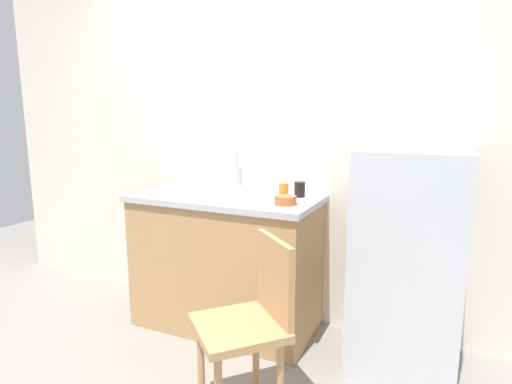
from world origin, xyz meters
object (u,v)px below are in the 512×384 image
at_px(terracotta_bowl, 285,200).
at_px(cup_orange, 284,192).
at_px(dish_tray, 226,191).
at_px(cup_black, 300,189).
at_px(chair, 251,320).
at_px(refrigerator, 408,261).

distance_m(terracotta_bowl, cup_orange, 0.13).
relative_size(dish_tray, cup_black, 2.82).
xyz_separation_m(chair, terracotta_bowl, (-0.07, 0.64, 0.46)).
height_order(refrigerator, cup_orange, refrigerator).
xyz_separation_m(dish_tray, cup_black, (0.47, 0.15, 0.02)).
height_order(terracotta_bowl, cup_orange, cup_orange).
xyz_separation_m(refrigerator, chair, (-0.64, -0.76, -0.14)).
height_order(terracotta_bowl, cup_black, cup_black).
bearing_deg(chair, refrigerator, 92.97).
distance_m(refrigerator, terracotta_bowl, 0.79).
relative_size(dish_tray, terracotta_bowl, 2.11).
height_order(dish_tray, cup_black, cup_black).
bearing_deg(cup_orange, refrigerator, 0.08).
bearing_deg(cup_black, dish_tray, -162.83).
bearing_deg(chair, terracotta_bowl, 139.46).
distance_m(dish_tray, cup_orange, 0.42).
bearing_deg(cup_orange, dish_tray, -179.92).
distance_m(refrigerator, chair, 1.00).
relative_size(refrigerator, chair, 1.44).
relative_size(chair, cup_black, 8.95).
height_order(dish_tray, cup_orange, cup_orange).
relative_size(refrigerator, terracotta_bowl, 9.64).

